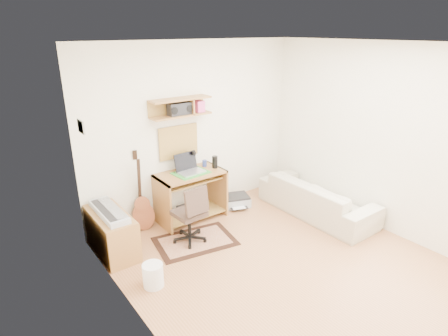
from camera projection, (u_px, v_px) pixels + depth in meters
floor at (284, 266)px, 4.61m from camera, size 3.60×4.00×0.01m
ceiling at (299, 43)px, 3.69m from camera, size 3.60×4.00×0.01m
back_wall at (194, 130)px, 5.66m from camera, size 3.60×0.01×2.60m
left_wall at (140, 211)px, 3.14m from camera, size 0.01×4.00×2.60m
right_wall at (383, 140)px, 5.15m from camera, size 0.01×4.00×2.60m
wall_shelf at (181, 107)px, 5.25m from camera, size 0.90×0.25×0.26m
cork_board at (178, 142)px, 5.52m from camera, size 0.64×0.03×0.49m
wall_photo at (81, 127)px, 4.13m from camera, size 0.02×0.20×0.15m
desk at (191, 196)px, 5.62m from camera, size 1.00×0.55×0.75m
laptop at (191, 164)px, 5.42m from camera, size 0.41×0.41×0.29m
speaker at (215, 162)px, 5.65m from camera, size 0.08×0.08×0.19m
desk_lamp at (195, 159)px, 5.65m from camera, size 0.09×0.09×0.28m
pencil_cup at (205, 163)px, 5.73m from camera, size 0.07×0.07×0.10m
boombox at (179, 109)px, 5.24m from camera, size 0.34×0.15×0.17m
rug at (195, 241)px, 5.11m from camera, size 1.16×0.88×0.01m
task_chair at (189, 213)px, 4.99m from camera, size 0.46×0.46×0.84m
cabinet at (111, 233)px, 4.79m from camera, size 0.40×0.90×0.55m
music_keyboard at (109, 211)px, 4.68m from camera, size 0.25×0.81×0.07m
guitar at (141, 192)px, 5.24m from camera, size 0.35×0.27×1.18m
waste_basket at (153, 275)px, 4.19m from camera, size 0.25×0.25×0.28m
printer at (235, 201)px, 6.14m from camera, size 0.53×0.47×0.17m
sofa at (317, 192)px, 5.76m from camera, size 0.55×1.88×0.74m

